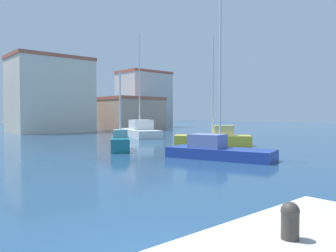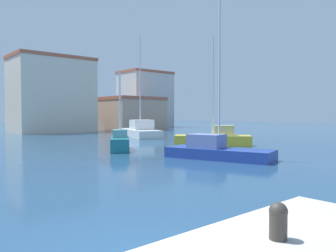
{
  "view_description": "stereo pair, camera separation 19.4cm",
  "coord_description": "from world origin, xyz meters",
  "px_view_note": "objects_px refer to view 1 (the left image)",
  "views": [
    {
      "loc": [
        -3.76,
        -4.53,
        2.74
      ],
      "look_at": [
        15.16,
        17.15,
        1.71
      ],
      "focal_mm": 35.94,
      "sensor_mm": 36.0,
      "label": 1
    },
    {
      "loc": [
        -3.61,
        -4.66,
        2.74
      ],
      "look_at": [
        15.16,
        17.15,
        1.71
      ],
      "focal_mm": 35.94,
      "sensor_mm": 36.0,
      "label": 2
    }
  ],
  "objects_px": {
    "sailboat_teal_center_channel": "(120,142)",
    "mooring_bollard": "(290,219)",
    "sailboat_white_mid_harbor": "(140,131)",
    "sailboat_blue_far_right": "(217,150)",
    "sailboat_yellow_distant_north": "(214,139)"
  },
  "relations": [
    {
      "from": "sailboat_white_mid_harbor",
      "to": "sailboat_yellow_distant_north",
      "type": "height_order",
      "value": "sailboat_white_mid_harbor"
    },
    {
      "from": "sailboat_white_mid_harbor",
      "to": "sailboat_teal_center_channel",
      "type": "height_order",
      "value": "sailboat_white_mid_harbor"
    },
    {
      "from": "sailboat_white_mid_harbor",
      "to": "sailboat_teal_center_channel",
      "type": "bearing_deg",
      "value": -132.04
    },
    {
      "from": "mooring_bollard",
      "to": "sailboat_yellow_distant_north",
      "type": "height_order",
      "value": "sailboat_yellow_distant_north"
    },
    {
      "from": "sailboat_white_mid_harbor",
      "to": "sailboat_teal_center_channel",
      "type": "xyz_separation_m",
      "value": [
        -9.97,
        -11.06,
        -0.11
      ]
    },
    {
      "from": "mooring_bollard",
      "to": "sailboat_yellow_distant_north",
      "type": "distance_m",
      "value": 24.69
    },
    {
      "from": "mooring_bollard",
      "to": "sailboat_yellow_distant_north",
      "type": "bearing_deg",
      "value": 43.44
    },
    {
      "from": "sailboat_white_mid_harbor",
      "to": "sailboat_teal_center_channel",
      "type": "distance_m",
      "value": 14.89
    },
    {
      "from": "mooring_bollard",
      "to": "sailboat_blue_far_right",
      "type": "xyz_separation_m",
      "value": [
        11.53,
        11.17,
        -0.77
      ]
    },
    {
      "from": "sailboat_yellow_distant_north",
      "to": "sailboat_teal_center_channel",
      "type": "relative_size",
      "value": 1.58
    },
    {
      "from": "mooring_bollard",
      "to": "sailboat_white_mid_harbor",
      "type": "bearing_deg",
      "value": 56.9
    },
    {
      "from": "sailboat_teal_center_channel",
      "to": "mooring_bollard",
      "type": "bearing_deg",
      "value": -116.93
    },
    {
      "from": "sailboat_white_mid_harbor",
      "to": "sailboat_blue_far_right",
      "type": "bearing_deg",
      "value": -113.21
    },
    {
      "from": "sailboat_yellow_distant_north",
      "to": "mooring_bollard",
      "type": "bearing_deg",
      "value": -136.56
    },
    {
      "from": "sailboat_teal_center_channel",
      "to": "sailboat_yellow_distant_north",
      "type": "bearing_deg",
      "value": -14.96
    }
  ]
}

